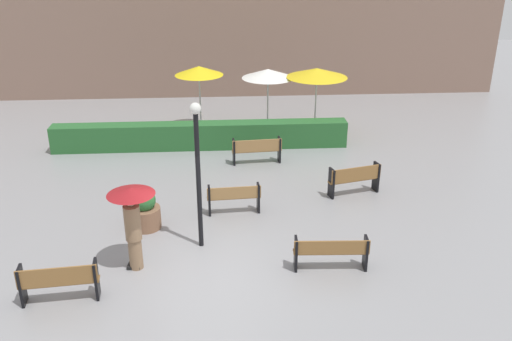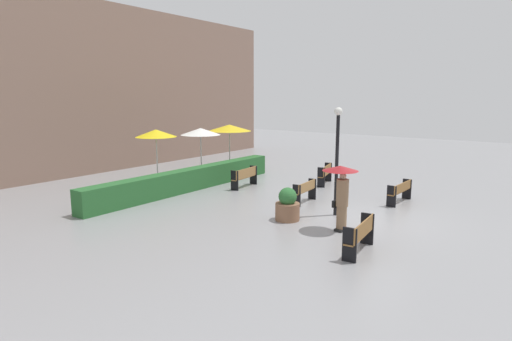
# 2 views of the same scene
# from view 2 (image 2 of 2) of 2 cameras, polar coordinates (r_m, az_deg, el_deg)

# --- Properties ---
(ground_plane) EXTENTS (60.00, 60.00, 0.00)m
(ground_plane) POSITION_cam_2_polar(r_m,az_deg,el_deg) (15.13, 15.50, -6.43)
(ground_plane) COLOR gray
(bench_back_row) EXTENTS (1.73, 0.50, 0.90)m
(bench_back_row) POSITION_cam_2_polar(r_m,az_deg,el_deg) (19.60, -1.48, -0.74)
(bench_back_row) COLOR #9E7242
(bench_back_row) RESTS_ON ground
(bench_near_left) EXTENTS (1.69, 0.52, 0.91)m
(bench_near_left) POSITION_cam_2_polar(r_m,az_deg,el_deg) (11.86, 13.83, -8.25)
(bench_near_left) COLOR olive
(bench_near_left) RESTS_ON ground
(bench_far_right) EXTENTS (1.66, 0.73, 0.93)m
(bench_far_right) POSITION_cam_2_polar(r_m,az_deg,el_deg) (20.53, 9.32, -0.32)
(bench_far_right) COLOR olive
(bench_far_right) RESTS_ON ground
(bench_near_right) EXTENTS (1.79, 0.44, 0.83)m
(bench_near_right) POSITION_cam_2_polar(r_m,az_deg,el_deg) (17.69, 18.80, -2.56)
(bench_near_right) COLOR olive
(bench_near_right) RESTS_ON ground
(bench_mid_center) EXTENTS (1.54, 0.42, 0.85)m
(bench_mid_center) POSITION_cam_2_polar(r_m,az_deg,el_deg) (16.86, 6.64, -2.62)
(bench_mid_center) COLOR #9E7242
(bench_mid_center) RESTS_ON ground
(pedestrian_with_umbrella) EXTENTS (1.11, 1.11, 2.06)m
(pedestrian_with_umbrella) POSITION_cam_2_polar(r_m,az_deg,el_deg) (13.42, 11.35, -2.15)
(pedestrian_with_umbrella) COLOR #8C6B4C
(pedestrian_with_umbrella) RESTS_ON ground
(planter_pot) EXTENTS (0.83, 0.83, 1.13)m
(planter_pot) POSITION_cam_2_polar(r_m,az_deg,el_deg) (14.51, 4.25, -4.77)
(planter_pot) COLOR brown
(planter_pot) RESTS_ON ground
(lamp_post) EXTENTS (0.28, 0.28, 3.80)m
(lamp_post) POSITION_cam_2_polar(r_m,az_deg,el_deg) (14.99, 10.84, 2.75)
(lamp_post) COLOR black
(lamp_post) RESTS_ON ground
(patio_umbrella_yellow) EXTENTS (1.91, 1.91, 2.63)m
(patio_umbrella_yellow) POSITION_cam_2_polar(r_m,az_deg,el_deg) (20.38, -13.26, 4.87)
(patio_umbrella_yellow) COLOR silver
(patio_umbrella_yellow) RESTS_ON ground
(patio_umbrella_white) EXTENTS (2.05, 2.05, 2.55)m
(patio_umbrella_white) POSITION_cam_2_polar(r_m,az_deg,el_deg) (22.02, -7.44, 5.20)
(patio_umbrella_white) COLOR silver
(patio_umbrella_white) RESTS_ON ground
(patio_umbrella_yellow_far) EXTENTS (2.37, 2.37, 2.64)m
(patio_umbrella_yellow_far) POSITION_cam_2_polar(r_m,az_deg,el_deg) (23.15, -3.59, 5.72)
(patio_umbrella_yellow_far) COLOR silver
(patio_umbrella_yellow_far) RESTS_ON ground
(hedge_strip) EXTENTS (10.87, 0.70, 0.97)m
(hedge_strip) POSITION_cam_2_polar(r_m,az_deg,el_deg) (19.21, -8.97, -1.22)
(hedge_strip) COLOR #28602D
(hedge_strip) RESTS_ON ground
(building_facade) EXTENTS (28.00, 1.20, 9.14)m
(building_facade) POSITION_cam_2_polar(r_m,az_deg,el_deg) (25.04, -21.21, 10.24)
(building_facade) COLOR #846656
(building_facade) RESTS_ON ground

